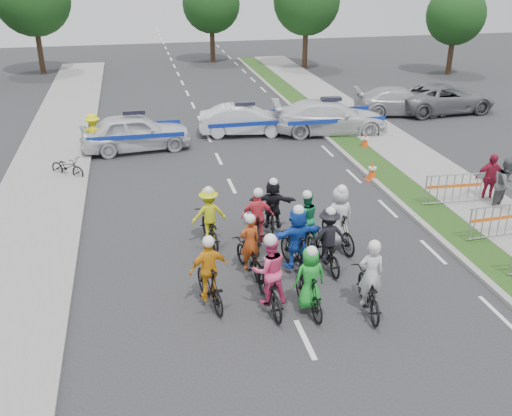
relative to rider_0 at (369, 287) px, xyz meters
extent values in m
plane|color=#28282B|center=(-1.73, -0.76, -0.61)|extent=(90.00, 90.00, 0.00)
cube|color=gray|center=(3.37, 4.24, -0.55)|extent=(0.20, 60.00, 0.12)
cube|color=#1D4014|center=(4.07, 4.24, -0.56)|extent=(1.20, 60.00, 0.11)
cube|color=gray|center=(5.87, 4.24, -0.55)|extent=(2.40, 60.00, 0.13)
cube|color=gray|center=(-8.23, 4.24, -0.55)|extent=(3.00, 60.00, 0.13)
imported|color=black|center=(0.00, 0.01, -0.14)|extent=(0.89, 1.89, 0.96)
imported|color=silver|center=(0.00, -0.04, 0.36)|extent=(0.63, 0.46, 1.59)
sphere|color=white|center=(0.00, -0.09, 1.11)|extent=(0.28, 0.28, 0.28)
imported|color=black|center=(-1.35, 0.27, -0.12)|extent=(0.60, 1.68, 0.99)
imported|color=green|center=(-1.35, 0.22, 0.31)|extent=(0.76, 0.53, 1.49)
sphere|color=white|center=(-1.35, 0.17, 0.99)|extent=(0.26, 0.26, 0.26)
imported|color=black|center=(-2.21, 0.61, -0.11)|extent=(0.76, 1.95, 1.01)
imported|color=#F2437D|center=(-2.21, 0.56, 0.40)|extent=(0.84, 0.67, 1.67)
sphere|color=white|center=(-2.21, 0.51, 1.19)|extent=(0.29, 0.29, 0.29)
imported|color=black|center=(-3.52, 1.03, -0.09)|extent=(0.84, 1.82, 1.05)
imported|color=orange|center=(-3.52, 0.98, 0.36)|extent=(0.99, 0.56, 1.58)
sphere|color=white|center=(-3.52, 0.93, 1.09)|extent=(0.27, 0.27, 0.27)
imported|color=black|center=(-0.28, 2.09, -0.16)|extent=(0.65, 1.76, 0.91)
imported|color=black|center=(-0.28, 2.04, 0.33)|extent=(1.00, 0.59, 1.52)
sphere|color=white|center=(-0.28, 1.99, 1.03)|extent=(0.26, 0.26, 0.26)
imported|color=black|center=(-1.12, 2.10, -0.07)|extent=(0.83, 1.87, 1.09)
imported|color=blue|center=(-1.12, 2.05, 0.38)|extent=(1.58, 0.75, 1.63)
sphere|color=white|center=(-1.12, 2.00, 1.15)|extent=(0.28, 0.28, 0.28)
imported|color=black|center=(-2.33, 2.20, -0.17)|extent=(0.93, 1.78, 0.89)
imported|color=#AD4215|center=(-2.33, 2.15, 0.31)|extent=(0.60, 0.46, 1.49)
sphere|color=white|center=(-2.33, 2.10, 0.99)|extent=(0.26, 0.26, 0.26)
imported|color=black|center=(0.36, 3.07, -0.06)|extent=(0.83, 1.90, 1.11)
imported|color=silver|center=(0.36, 3.02, 0.39)|extent=(0.89, 0.66, 1.66)
sphere|color=white|center=(0.36, 2.97, 1.18)|extent=(0.29, 0.29, 0.29)
imported|color=black|center=(-0.53, 3.29, -0.16)|extent=(0.64, 1.74, 0.91)
imported|color=#167E4C|center=(-0.53, 3.24, 0.32)|extent=(0.74, 0.59, 1.51)
sphere|color=white|center=(-0.53, 3.19, 1.02)|extent=(0.26, 0.26, 0.26)
imported|color=black|center=(-1.81, 3.60, -0.10)|extent=(0.77, 1.79, 1.04)
imported|color=#F14355|center=(-1.81, 3.55, 0.34)|extent=(0.96, 0.53, 1.56)
sphere|color=white|center=(-1.81, 3.50, 1.07)|extent=(0.27, 0.27, 0.27)
imported|color=black|center=(-3.09, 4.11, -0.16)|extent=(0.79, 1.79, 0.91)
imported|color=#CCCF15|center=(-3.09, 4.06, 0.32)|extent=(1.04, 0.67, 1.52)
sphere|color=white|center=(-3.09, 4.01, 1.03)|extent=(0.26, 0.26, 0.26)
imported|color=black|center=(-1.18, 4.46, -0.12)|extent=(0.79, 1.70, 0.99)
imported|color=black|center=(-1.18, 4.41, 0.31)|extent=(1.43, 0.71, 1.48)
sphere|color=white|center=(-1.18, 4.36, 0.99)|extent=(0.26, 0.26, 0.26)
imported|color=silver|center=(-4.90, 13.12, 0.15)|extent=(4.68, 2.28, 1.54)
imported|color=silver|center=(-0.04, 14.35, 0.06)|extent=(4.23, 1.96, 1.34)
imported|color=silver|center=(3.80, 13.71, 0.14)|extent=(5.46, 2.87, 1.51)
imported|color=#ABAAAF|center=(8.41, 16.14, 0.06)|extent=(4.93, 2.66, 1.36)
imported|color=slate|center=(10.79, 16.04, 0.11)|extent=(5.36, 2.70, 1.45)
imported|color=#515155|center=(6.41, 4.35, 0.26)|extent=(1.07, 0.99, 1.75)
imported|color=maroon|center=(6.30, 5.07, 0.22)|extent=(1.03, 0.55, 1.68)
imported|color=yellow|center=(-6.56, 12.88, 0.23)|extent=(1.25, 0.97, 1.69)
cube|color=#F24C0C|center=(3.37, 7.76, -0.60)|extent=(0.40, 0.40, 0.03)
cone|color=#F24C0C|center=(3.37, 7.76, -0.26)|extent=(0.36, 0.36, 0.70)
cylinder|color=silver|center=(3.37, 7.76, -0.16)|extent=(0.29, 0.29, 0.08)
cube|color=#F24C0C|center=(4.51, 11.22, -0.60)|extent=(0.40, 0.40, 0.03)
cone|color=#F24C0C|center=(4.51, 11.22, -0.26)|extent=(0.36, 0.36, 0.70)
cylinder|color=silver|center=(4.51, 11.22, -0.16)|extent=(0.29, 0.29, 0.08)
imported|color=black|center=(-7.46, 10.41, -0.22)|extent=(1.51, 1.36, 0.79)
cylinder|color=#382619|center=(7.27, 29.24, 1.01)|extent=(0.36, 0.36, 3.25)
sphere|color=#133D15|center=(7.27, 29.24, 3.94)|extent=(4.55, 4.55, 4.55)
cylinder|color=#382619|center=(16.27, 25.24, 0.76)|extent=(0.36, 0.36, 2.75)
sphere|color=#133D15|center=(16.27, 25.24, 3.24)|extent=(3.85, 3.85, 3.85)
cylinder|color=#382619|center=(-10.73, 31.24, 1.14)|extent=(0.36, 0.36, 3.50)
cylinder|color=#382619|center=(1.27, 33.24, 0.89)|extent=(0.36, 0.36, 3.00)
sphere|color=#133D15|center=(1.27, 33.24, 3.59)|extent=(4.20, 4.20, 4.20)
camera|label=1|loc=(-4.88, -10.29, 6.96)|focal=40.00mm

